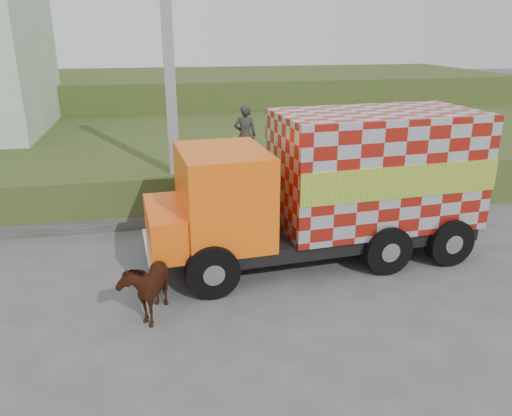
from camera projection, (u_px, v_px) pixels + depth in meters
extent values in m
plane|color=#474749|center=(233.00, 287.00, 11.39)|extent=(120.00, 120.00, 0.00)
cube|color=#28511B|center=(194.00, 154.00, 20.36)|extent=(40.00, 12.00, 1.50)
cube|color=#28511B|center=(177.00, 99.00, 31.18)|extent=(40.00, 12.00, 3.00)
cube|color=#595651|center=(144.00, 220.00, 14.82)|extent=(16.00, 0.50, 0.40)
cube|color=gray|center=(170.00, 88.00, 14.10)|extent=(0.30, 0.30, 8.00)
cube|color=black|center=(324.00, 231.00, 12.71)|extent=(7.52, 2.91, 0.38)
cube|color=#F65B0C|center=(223.00, 195.00, 11.64)|extent=(2.13, 2.63, 2.17)
cube|color=#F65B0C|center=(171.00, 226.00, 11.54)|extent=(1.25, 2.35, 0.98)
cube|color=silver|center=(375.00, 168.00, 12.51)|extent=(5.16, 2.96, 2.82)
cube|color=yellow|center=(403.00, 182.00, 11.31)|extent=(4.97, 0.41, 0.76)
cube|color=yellow|center=(352.00, 156.00, 13.71)|extent=(4.97, 0.41, 0.76)
cube|color=silver|center=(150.00, 255.00, 11.62)|extent=(0.34, 2.50, 0.33)
cylinder|color=black|center=(212.00, 271.00, 10.81)|extent=(1.22, 0.46, 1.19)
cylinder|color=black|center=(194.00, 230.00, 13.07)|extent=(1.22, 0.46, 1.19)
cylinder|color=black|center=(387.00, 250.00, 11.89)|extent=(1.22, 0.46, 1.19)
cylinder|color=black|center=(342.00, 215.00, 14.15)|extent=(1.22, 0.46, 1.19)
cylinder|color=black|center=(449.00, 242.00, 12.34)|extent=(1.22, 0.46, 1.19)
cylinder|color=black|center=(396.00, 209.00, 14.59)|extent=(1.22, 0.46, 1.19)
imported|color=#34120D|center=(147.00, 284.00, 10.11)|extent=(1.14, 1.72, 1.33)
imported|color=#2B2A26|center=(245.00, 135.00, 15.50)|extent=(0.75, 0.55, 1.90)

